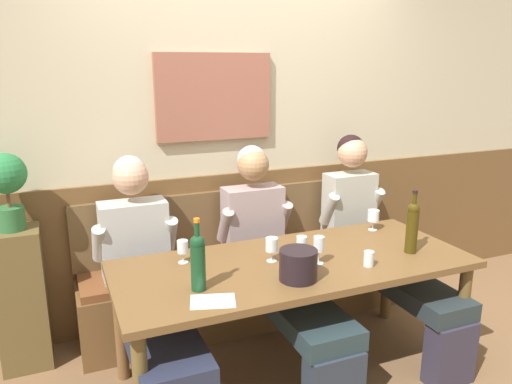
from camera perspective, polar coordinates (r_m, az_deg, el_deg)
room_wall_back at (r=3.50m, az=-2.56°, el=8.04°), size 6.80×0.12×2.80m
wood_wainscot_panel at (r=3.66m, az=-2.08°, el=-5.82°), size 6.80×0.03×1.05m
wall_bench at (r=3.58m, az=-0.84°, el=-10.57°), size 2.32×0.42×0.94m
dining_table at (r=2.85m, az=4.41°, el=-9.44°), size 2.02×0.84×0.72m
person_right_seat at (r=2.92m, az=-12.58°, el=-9.67°), size 0.51×1.29×1.27m
person_center_right_seat at (r=3.13m, az=2.16°, el=-7.58°), size 0.51×1.28×1.28m
person_center_left_seat at (r=3.51m, az=13.70°, el=-5.11°), size 0.47×1.28×1.31m
ice_bucket at (r=2.57m, az=4.89°, el=-8.38°), size 0.20×0.20×0.16m
wine_bottle_amber_mid at (r=3.02m, az=17.60°, el=-3.72°), size 0.07×0.07×0.38m
wine_bottle_green_tall at (r=2.44m, az=-6.72°, el=-7.82°), size 0.07×0.07×0.37m
wine_glass_mid_left at (r=3.38m, az=13.40°, el=-2.79°), size 0.08×0.08×0.14m
wine_glass_right_end at (r=2.76m, az=7.26°, el=-6.07°), size 0.06×0.06×0.16m
wine_glass_left_end at (r=2.79m, az=-8.46°, el=-6.41°), size 0.06×0.06×0.13m
wine_glass_center_rear at (r=2.78m, az=1.83°, el=-6.14°), size 0.07×0.07×0.14m
wine_glass_by_bottle at (r=2.82m, az=5.30°, el=-5.94°), size 0.06×0.06×0.14m
water_tumbler_left at (r=2.80m, az=12.88°, el=-7.51°), size 0.06×0.06×0.08m
tasting_sheet_left_guest at (r=2.38m, az=-5.01°, el=-12.45°), size 0.24×0.20×0.00m
corner_pedestal at (r=3.34m, az=-25.43°, el=-11.05°), size 0.28×0.28×0.87m
potted_plant at (r=3.12m, az=-26.87°, el=0.97°), size 0.23×0.23×0.45m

